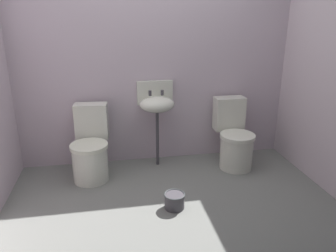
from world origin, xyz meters
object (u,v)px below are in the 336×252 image
Objects in this scene: toilet_left at (91,149)px; bucket at (174,200)px; sink at (157,103)px; toilet_right at (234,140)px.

toilet_left reaches higher than bucket.
sink is at bearing 90.92° from bucket.
toilet_right is at bearing -174.24° from toilet_left.
bucket is (0.02, -0.98, -0.67)m from sink.
toilet_right is at bearing 41.98° from bucket.
toilet_left is 0.90m from sink.
sink is (-0.89, 0.19, 0.43)m from toilet_right.
toilet_right reaches higher than bucket.
toilet_left is 0.79× the size of sink.
sink is 4.93× the size of bucket.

